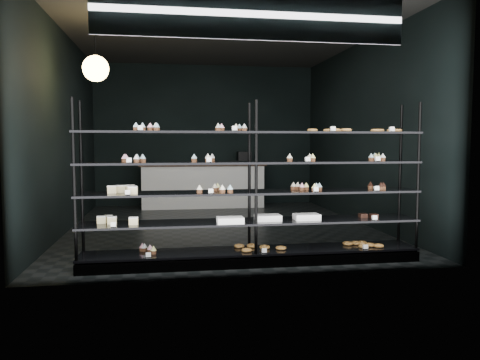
{
  "coord_description": "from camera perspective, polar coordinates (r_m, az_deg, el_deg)",
  "views": [
    {
      "loc": [
        -0.91,
        -7.83,
        1.43
      ],
      "look_at": [
        0.03,
        -1.9,
        0.95
      ],
      "focal_mm": 35.0,
      "sensor_mm": 36.0,
      "label": 1
    }
  ],
  "objects": [
    {
      "name": "room",
      "position": [
        7.88,
        -2.36,
        5.79
      ],
      "size": [
        5.01,
        6.01,
        3.2
      ],
      "color": "black",
      "rests_on": "ground"
    },
    {
      "name": "pendant_lamp",
      "position": [
        6.9,
        -17.18,
        12.86
      ],
      "size": [
        0.36,
        0.36,
        0.91
      ],
      "color": "black",
      "rests_on": "room"
    },
    {
      "name": "signage",
      "position": [
        5.16,
        1.56,
        19.38
      ],
      "size": [
        3.3,
        0.05,
        0.5
      ],
      "color": "#0D1642",
      "rests_on": "room"
    },
    {
      "name": "service_counter",
      "position": [
        10.4,
        -4.47,
        -0.57
      ],
      "size": [
        2.76,
        0.65,
        1.23
      ],
      "color": "silver",
      "rests_on": "room"
    },
    {
      "name": "display_shelf",
      "position": [
        5.53,
        1.43,
        -3.77
      ],
      "size": [
        4.0,
        0.5,
        1.91
      ],
      "color": "black",
      "rests_on": "room"
    }
  ]
}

